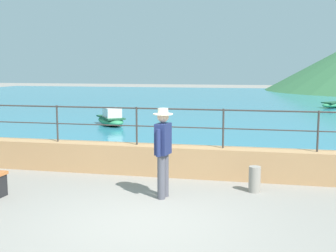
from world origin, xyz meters
The scene contains 8 objects.
ground_plane centered at (0.00, 0.00, 0.00)m, with size 120.00×120.00×0.00m, color gray.
promenade_wall centered at (0.00, 3.20, 0.35)m, with size 20.00×0.56×0.70m, color tan.
railing centered at (0.00, 3.20, 1.33)m, with size 18.44×0.04×0.90m.
lake_water centered at (0.00, 25.84, 0.03)m, with size 64.00×44.32×0.06m, color teal.
person_walking centered at (0.04, 1.42, 0.98)m, with size 0.38×0.56×1.75m.
bollard centered at (1.77, 2.20, 0.27)m, with size 0.24×0.24×0.53m, color gray.
boat_0 centered at (-4.56, 11.08, 0.33)m, with size 2.10×2.38×0.76m.
boat_3 centered at (6.26, 22.04, 0.26)m, with size 2.24×2.28×0.36m.
Camera 1 is at (1.91, -6.53, 2.50)m, focal length 46.21 mm.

